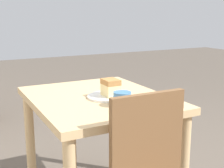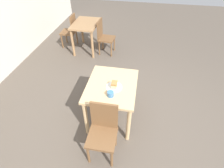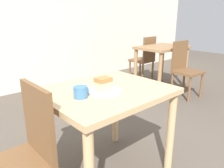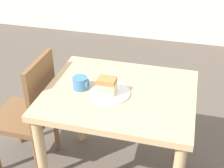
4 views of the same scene
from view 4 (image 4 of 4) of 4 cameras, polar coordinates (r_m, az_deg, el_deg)
dining_table_near at (r=1.92m, az=1.36°, el=-4.38°), size 0.89×0.74×0.74m
chair_near_window at (r=2.22m, az=-14.74°, el=-4.86°), size 0.38×0.38×0.87m
plate at (r=1.83m, az=-0.44°, el=-1.67°), size 0.24×0.24×0.01m
cake_slice at (r=1.80m, az=-0.94°, el=-0.27°), size 0.10×0.08×0.10m
coffee_mug at (r=1.87m, az=-5.73°, el=0.19°), size 0.10×0.09×0.08m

